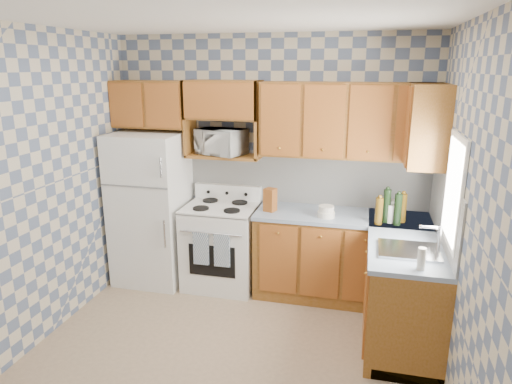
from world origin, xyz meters
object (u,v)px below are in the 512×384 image
Objects in this scene: refrigerator at (151,208)px; stove_body at (222,247)px; microwave at (221,142)px; electric_kettle at (392,213)px.

refrigerator reaches higher than stove_body.
microwave is 1.91m from electric_kettle.
refrigerator reaches higher than electric_kettle.
refrigerator is at bearing -178.22° from stove_body.
microwave is at bearing 171.50° from electric_kettle.
microwave reaches higher than electric_kettle.
stove_body is at bearing 176.75° from electric_kettle.
refrigerator is 0.89m from stove_body.
refrigerator is 3.38× the size of microwave.
electric_kettle is at bearing -3.25° from stove_body.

